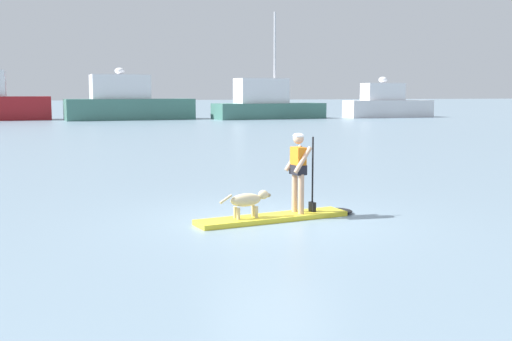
% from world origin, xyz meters
% --- Properties ---
extents(ground_plane, '(400.00, 400.00, 0.00)m').
position_xyz_m(ground_plane, '(0.00, 0.00, 0.00)').
color(ground_plane, gray).
extents(paddleboard, '(3.56, 1.06, 0.10)m').
position_xyz_m(paddleboard, '(0.23, 0.03, 0.05)').
color(paddleboard, yellow).
rests_on(paddleboard, ground_plane).
extents(person_paddler, '(0.63, 0.52, 1.65)m').
position_xyz_m(person_paddler, '(0.60, 0.08, 1.06)').
color(person_paddler, tan).
rests_on(person_paddler, paddleboard).
extents(dog, '(1.12, 0.30, 0.53)m').
position_xyz_m(dog, '(-0.55, -0.07, 0.45)').
color(dog, '#CCB78C').
rests_on(dog, paddleboard).
extents(moored_boat_far_starboard, '(12.05, 3.87, 4.87)m').
position_xyz_m(moored_boat_far_starboard, '(3.99, 48.71, 1.59)').
color(moored_boat_far_starboard, '#3F7266').
rests_on(moored_boat_far_starboard, ground_plane).
extents(moored_boat_starboard, '(11.32, 4.11, 10.32)m').
position_xyz_m(moored_boat_starboard, '(17.18, 46.38, 1.46)').
color(moored_boat_starboard, '#3F7266').
rests_on(moored_boat_starboard, ground_plane).
extents(moored_boat_far_port, '(9.21, 3.01, 4.16)m').
position_xyz_m(moored_boat_far_port, '(30.09, 45.38, 1.34)').
color(moored_boat_far_port, silver).
rests_on(moored_boat_far_port, ground_plane).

